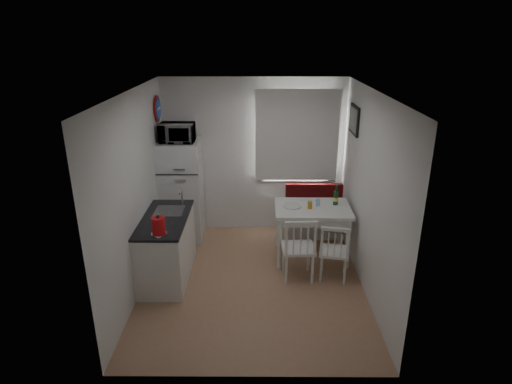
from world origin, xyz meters
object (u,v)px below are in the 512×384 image
at_px(microwave, 177,133).
at_px(kitchen_counter, 167,247).
at_px(chair_right, 336,247).
at_px(kettle, 159,226).
at_px(wine_bottle, 336,195).
at_px(fridge, 182,190).
at_px(chair_left, 299,243).
at_px(bench, 319,218).
at_px(dining_table, 312,213).

bearing_deg(microwave, kitchen_counter, -90.94).
relative_size(kitchen_counter, chair_right, 2.85).
xyz_separation_m(kettle, wine_bottle, (2.38, 1.17, -0.05)).
relative_size(chair_right, fridge, 0.28).
bearing_deg(chair_left, bench, 69.22).
bearing_deg(kettle, microwave, 90.99).
distance_m(bench, kettle, 3.04).
distance_m(kitchen_counter, chair_left, 1.84).
height_order(kettle, wine_bottle, kettle).
bearing_deg(kettle, chair_right, 10.35).
bearing_deg(chair_left, microwave, 140.99).
bearing_deg(fridge, kitchen_counter, -90.90).
bearing_deg(chair_right, chair_left, -167.88).
bearing_deg(chair_right, kitchen_counter, -172.00).
xyz_separation_m(bench, wine_bottle, (0.12, -0.71, 0.70)).
relative_size(fridge, microwave, 3.14).
distance_m(dining_table, kettle, 2.31).
height_order(chair_left, microwave, microwave).
bearing_deg(bench, fridge, -177.31).
relative_size(chair_left, fridge, 0.31).
relative_size(dining_table, microwave, 2.13).
xyz_separation_m(chair_left, chair_right, (0.50, 0.01, -0.06)).
distance_m(fridge, wine_bottle, 2.49).
bearing_deg(fridge, bench, 2.69).
distance_m(chair_left, chair_right, 0.50).
distance_m(dining_table, chair_left, 0.73).
bearing_deg(kettle, dining_table, 27.88).
bearing_deg(dining_table, chair_left, -110.03).
xyz_separation_m(chair_left, kettle, (-1.78, -0.41, 0.45)).
distance_m(kettle, wine_bottle, 2.65).
bearing_deg(bench, kitchen_counter, -149.65).
distance_m(bench, dining_table, 0.96).
xyz_separation_m(bench, fridge, (-2.29, -0.11, 0.54)).
bearing_deg(chair_left, wine_bottle, 49.17).
bearing_deg(microwave, dining_table, -17.68).
relative_size(kitchen_counter, kettle, 4.97).
xyz_separation_m(kitchen_counter, chair_right, (2.33, -0.12, 0.07)).
height_order(bench, dining_table, bench).
relative_size(fridge, wine_bottle, 5.45).
distance_m(kitchen_counter, microwave, 1.80).
bearing_deg(bench, wine_bottle, -80.49).
height_order(kitchen_counter, dining_table, kitchen_counter).
bearing_deg(kettle, kitchen_counter, 95.28).
bearing_deg(wine_bottle, chair_right, -97.52).
height_order(chair_left, fridge, fridge).
xyz_separation_m(dining_table, kettle, (-2.03, -1.07, 0.29)).
distance_m(bench, chair_left, 1.59).
distance_m(dining_table, microwave, 2.41).
bearing_deg(kitchen_counter, kettle, -84.72).
height_order(microwave, wine_bottle, microwave).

